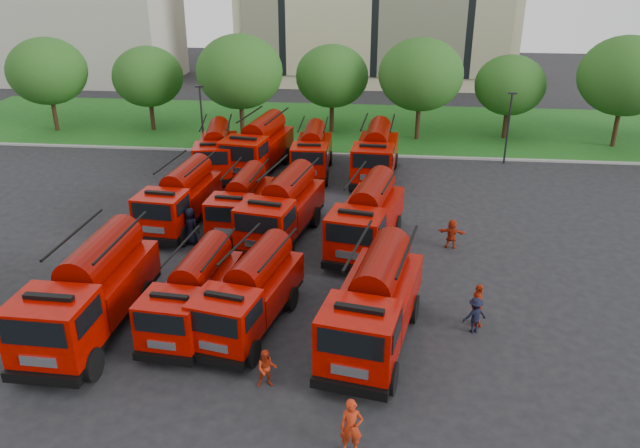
# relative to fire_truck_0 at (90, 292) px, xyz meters

# --- Properties ---
(ground) EXTENTS (140.00, 140.00, 0.00)m
(ground) POSITION_rel_fire_truck_0_xyz_m (7.95, 6.37, -1.83)
(ground) COLOR black
(ground) RESTS_ON ground
(lawn) EXTENTS (70.00, 16.00, 0.12)m
(lawn) POSITION_rel_fire_truck_0_xyz_m (7.95, 32.37, -1.77)
(lawn) COLOR #154D14
(lawn) RESTS_ON ground
(curb) EXTENTS (70.00, 0.30, 0.14)m
(curb) POSITION_rel_fire_truck_0_xyz_m (7.95, 24.27, -1.76)
(curb) COLOR gray
(curb) RESTS_ON ground
(side_building) EXTENTS (18.00, 12.00, 10.00)m
(side_building) POSITION_rel_fire_truck_0_xyz_m (-22.05, 50.37, 3.17)
(side_building) COLOR #A9A496
(side_building) RESTS_ON ground
(tree_0) EXTENTS (6.30, 6.30, 7.70)m
(tree_0) POSITION_rel_fire_truck_0_xyz_m (-16.05, 28.37, 3.19)
(tree_0) COLOR #382314
(tree_0) RESTS_ON ground
(tree_1) EXTENTS (5.71, 5.71, 6.98)m
(tree_1) POSITION_rel_fire_truck_0_xyz_m (-8.05, 29.37, 2.72)
(tree_1) COLOR #382314
(tree_1) RESTS_ON ground
(tree_2) EXTENTS (6.72, 6.72, 8.22)m
(tree_2) POSITION_rel_fire_truck_0_xyz_m (-0.05, 27.87, 3.52)
(tree_2) COLOR #382314
(tree_2) RESTS_ON ground
(tree_3) EXTENTS (5.88, 5.88, 7.19)m
(tree_3) POSITION_rel_fire_truck_0_xyz_m (6.95, 30.37, 2.85)
(tree_3) COLOR #382314
(tree_3) RESTS_ON ground
(tree_4) EXTENTS (6.55, 6.55, 8.01)m
(tree_4) POSITION_rel_fire_truck_0_xyz_m (13.95, 28.87, 3.39)
(tree_4) COLOR #382314
(tree_4) RESTS_ON ground
(tree_5) EXTENTS (5.46, 5.46, 6.68)m
(tree_5) POSITION_rel_fire_truck_0_xyz_m (20.95, 29.87, 2.52)
(tree_5) COLOR #382314
(tree_5) RESTS_ON ground
(tree_6) EXTENTS (6.89, 6.89, 8.42)m
(tree_6) POSITION_rel_fire_truck_0_xyz_m (28.95, 28.37, 3.66)
(tree_6) COLOR #382314
(tree_6) RESTS_ON ground
(lamp_post_0) EXTENTS (0.60, 0.25, 5.11)m
(lamp_post_0) POSITION_rel_fire_truck_0_xyz_m (-2.05, 23.57, 1.06)
(lamp_post_0) COLOR black
(lamp_post_0) RESTS_ON ground
(lamp_post_1) EXTENTS (0.60, 0.25, 5.11)m
(lamp_post_1) POSITION_rel_fire_truck_0_xyz_m (19.95, 23.57, 1.06)
(lamp_post_1) COLOR black
(lamp_post_1) RESTS_ON ground
(fire_truck_0) EXTENTS (3.14, 8.08, 3.64)m
(fire_truck_0) POSITION_rel_fire_truck_0_xyz_m (0.00, 0.00, 0.00)
(fire_truck_0) COLOR black
(fire_truck_0) RESTS_ON ground
(fire_truck_1) EXTENTS (2.84, 6.67, 2.95)m
(fire_truck_1) POSITION_rel_fire_truck_0_xyz_m (3.87, 0.95, -0.35)
(fire_truck_1) COLOR black
(fire_truck_1) RESTS_ON ground
(fire_truck_2) EXTENTS (3.66, 7.07, 3.07)m
(fire_truck_2) POSITION_rel_fire_truck_0_xyz_m (6.17, 1.04, -0.29)
(fire_truck_2) COLOR black
(fire_truck_2) RESTS_ON ground
(fire_truck_3) EXTENTS (4.05, 8.05, 3.50)m
(fire_truck_3) POSITION_rel_fire_truck_0_xyz_m (11.13, 0.38, -0.07)
(fire_truck_3) COLOR black
(fire_truck_3) RESTS_ON ground
(fire_truck_4) EXTENTS (3.14, 7.23, 3.20)m
(fire_truck_4) POSITION_rel_fire_truck_0_xyz_m (0.25, 10.70, -0.22)
(fire_truck_4) COLOR black
(fire_truck_4) RESTS_ON ground
(fire_truck_5) EXTENTS (2.71, 6.56, 2.92)m
(fire_truck_5) POSITION_rel_fire_truck_0_xyz_m (3.65, 10.83, -0.36)
(fire_truck_5) COLOR black
(fire_truck_5) RESTS_ON ground
(fire_truck_6) EXTENTS (3.89, 7.74, 3.37)m
(fire_truck_6) POSITION_rel_fire_truck_0_xyz_m (6.13, 9.58, -0.14)
(fire_truck_6) COLOR black
(fire_truck_6) RESTS_ON ground
(fire_truck_7) EXTENTS (3.95, 7.77, 3.38)m
(fire_truck_7) POSITION_rel_fire_truck_0_xyz_m (10.57, 8.88, -0.13)
(fire_truck_7) COLOR black
(fire_truck_7) RESTS_ON ground
(fire_truck_8) EXTENTS (3.56, 7.35, 3.21)m
(fire_truck_8) POSITION_rel_fire_truck_0_xyz_m (0.06, 19.35, -0.22)
(fire_truck_8) COLOR black
(fire_truck_8) RESTS_ON ground
(fire_truck_9) EXTENTS (3.94, 8.20, 3.58)m
(fire_truck_9) POSITION_rel_fire_truck_0_xyz_m (2.80, 20.04, -0.03)
(fire_truck_9) COLOR black
(fire_truck_9) RESTS_ON ground
(fire_truck_10) EXTENTS (2.61, 6.78, 3.06)m
(fire_truck_10) POSITION_rel_fire_truck_0_xyz_m (6.49, 20.16, -0.29)
(fire_truck_10) COLOR black
(fire_truck_10) RESTS_ON ground
(fire_truck_11) EXTENTS (3.14, 7.65, 3.41)m
(fire_truck_11) POSITION_rel_fire_truck_0_xyz_m (10.79, 19.61, -0.12)
(fire_truck_11) COLOR black
(fire_truck_11) RESTS_ON ground
(firefighter_1) EXTENTS (0.78, 0.53, 1.48)m
(firefighter_1) POSITION_rel_fire_truck_0_xyz_m (7.48, -2.69, -1.83)
(firefighter_1) COLOR #A3240C
(firefighter_1) RESTS_ON ground
(firefighter_2) EXTENTS (0.72, 1.16, 1.89)m
(firefighter_2) POSITION_rel_fire_truck_0_xyz_m (15.30, 2.01, -1.83)
(firefighter_2) COLOR #A3240C
(firefighter_2) RESTS_ON ground
(firefighter_3) EXTENTS (1.12, 0.84, 1.54)m
(firefighter_3) POSITION_rel_fire_truck_0_xyz_m (15.15, 1.52, -1.83)
(firefighter_3) COLOR black
(firefighter_3) RESTS_ON ground
(firefighter_4) EXTENTS (1.15, 0.99, 1.98)m
(firefighter_4) POSITION_rel_fire_truck_0_xyz_m (1.47, 8.37, -1.83)
(firefighter_4) COLOR black
(firefighter_4) RESTS_ON ground
(firefighter_5) EXTENTS (1.53, 0.82, 1.57)m
(firefighter_5) POSITION_rel_fire_truck_0_xyz_m (14.92, 9.23, -1.83)
(firefighter_5) COLOR #A3240C
(firefighter_5) RESTS_ON ground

